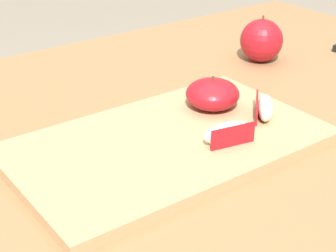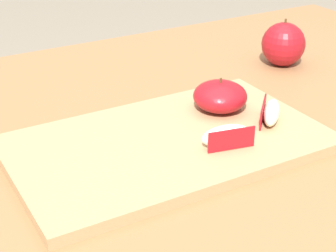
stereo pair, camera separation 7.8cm
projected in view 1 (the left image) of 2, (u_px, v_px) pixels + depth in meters
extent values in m
cube|color=brown|center=(170.00, 127.00, 0.89)|extent=(1.40, 0.87, 0.03)
cube|color=brown|center=(266.00, 134.00, 1.66)|extent=(0.06, 0.06, 0.71)
cube|color=#A37F56|center=(168.00, 143.00, 0.79)|extent=(0.45, 0.27, 0.02)
ellipsoid|color=maroon|center=(213.00, 94.00, 0.87)|extent=(0.09, 0.09, 0.05)
cylinder|color=#4C3319|center=(213.00, 79.00, 0.86)|extent=(0.00, 0.00, 0.01)
ellipsoid|color=#F4EACC|center=(229.00, 132.00, 0.77)|extent=(0.08, 0.04, 0.03)
cube|color=maroon|center=(234.00, 136.00, 0.76)|extent=(0.07, 0.02, 0.03)
ellipsoid|color=#F4EACC|center=(265.00, 108.00, 0.84)|extent=(0.07, 0.07, 0.03)
cube|color=maroon|center=(257.00, 107.00, 0.84)|extent=(0.05, 0.05, 0.03)
sphere|color=maroon|center=(261.00, 41.00, 1.10)|extent=(0.09, 0.09, 0.09)
cylinder|color=#4C3319|center=(263.00, 19.00, 1.08)|extent=(0.00, 0.00, 0.01)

